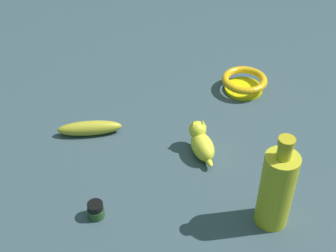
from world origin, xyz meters
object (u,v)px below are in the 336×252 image
(cat_figurine, at_px, (201,142))
(banana, at_px, (90,128))
(nail_polish_jar, at_px, (96,210))
(bottle_tall, at_px, (277,189))
(bowl, at_px, (244,82))

(cat_figurine, relative_size, banana, 0.73)
(nail_polish_jar, xyz_separation_m, bottle_tall, (-0.07, -0.39, 0.08))
(cat_figurine, height_order, banana, cat_figurine)
(cat_figurine, xyz_separation_m, bowl, (0.26, -0.19, -0.01))
(bottle_tall, bearing_deg, cat_figurine, 24.92)
(bowl, bearing_deg, banana, 106.80)
(banana, xyz_separation_m, bottle_tall, (-0.36, -0.40, 0.08))
(nail_polish_jar, height_order, banana, same)
(banana, distance_m, bottle_tall, 0.54)
(nail_polish_jar, height_order, cat_figurine, cat_figurine)
(nail_polish_jar, xyz_separation_m, cat_figurine, (0.17, -0.28, 0.02))
(banana, bearing_deg, cat_figurine, 159.48)
(nail_polish_jar, bearing_deg, bowl, -46.83)
(bowl, relative_size, banana, 0.79)
(bowl, height_order, banana, bowl)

